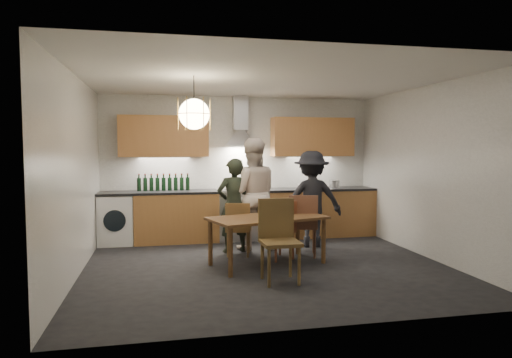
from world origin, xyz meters
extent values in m
plane|color=black|center=(0.00, 0.00, 0.00)|extent=(5.00, 5.00, 0.00)
cube|color=white|center=(0.00, 2.25, 1.30)|extent=(5.00, 0.02, 2.60)
cube|color=white|center=(0.00, -2.25, 1.30)|extent=(5.00, 0.02, 2.60)
cube|color=white|center=(-2.50, 0.00, 1.30)|extent=(0.02, 4.50, 2.60)
cube|color=white|center=(2.50, 0.00, 1.30)|extent=(0.02, 4.50, 2.60)
cube|color=silver|center=(0.00, 0.00, 2.60)|extent=(5.00, 4.50, 0.02)
cube|color=#BF8549|center=(-1.18, 1.95, 0.43)|extent=(1.45, 0.60, 0.86)
cube|color=#BF8549|center=(1.48, 1.95, 0.43)|extent=(2.05, 0.60, 0.86)
cube|color=white|center=(-2.20, 1.95, 0.42)|extent=(0.58, 0.58, 0.85)
cube|color=black|center=(-1.48, 1.95, 0.88)|extent=(2.05, 0.62, 0.04)
cube|color=black|center=(1.48, 1.95, 0.88)|extent=(2.05, 0.62, 0.04)
cube|color=silver|center=(0.00, 1.95, 0.40)|extent=(0.90, 0.60, 0.80)
cube|color=black|center=(0.00, 1.66, 0.38)|extent=(0.78, 0.02, 0.42)
cube|color=slate|center=(0.00, 1.95, 0.84)|extent=(0.90, 0.60, 0.08)
cube|color=silver|center=(0.00, 1.69, 0.90)|extent=(0.90, 0.08, 0.04)
cube|color=tan|center=(-1.38, 2.08, 1.86)|extent=(1.55, 0.35, 0.72)
cube|color=tan|center=(1.38, 2.08, 1.86)|extent=(1.55, 0.35, 0.72)
cube|color=silver|center=(0.00, 2.12, 2.29)|extent=(0.26, 0.22, 0.62)
cylinder|color=black|center=(-1.00, -0.10, 2.35)|extent=(0.01, 0.01, 0.50)
sphere|color=#FFE0A5|center=(-1.00, -0.10, 2.10)|extent=(0.40, 0.40, 0.40)
torus|color=gold|center=(-1.00, -0.10, 2.10)|extent=(0.43, 0.43, 0.01)
cube|color=brown|center=(0.03, 0.08, 0.67)|extent=(1.78, 1.24, 0.04)
cylinder|color=brown|center=(-0.58, -0.45, 0.32)|extent=(0.06, 0.06, 0.65)
cylinder|color=brown|center=(-0.77, 0.19, 0.32)|extent=(0.06, 0.06, 0.65)
cylinder|color=brown|center=(0.83, -0.03, 0.32)|extent=(0.06, 0.06, 0.65)
cylinder|color=brown|center=(0.65, 0.61, 0.32)|extent=(0.06, 0.06, 0.65)
cube|color=brown|center=(-0.28, 0.72, 0.40)|extent=(0.45, 0.45, 0.04)
cube|color=brown|center=(-0.32, 0.55, 0.62)|extent=(0.37, 0.12, 0.41)
cylinder|color=brown|center=(-0.09, 0.83, 0.19)|extent=(0.03, 0.03, 0.38)
cylinder|color=brown|center=(-0.16, 0.53, 0.19)|extent=(0.03, 0.03, 0.38)
cylinder|color=brown|center=(-0.39, 0.90, 0.19)|extent=(0.03, 0.03, 0.38)
cylinder|color=brown|center=(-0.46, 0.60, 0.19)|extent=(0.03, 0.03, 0.38)
cube|color=brown|center=(0.26, 0.37, 0.42)|extent=(0.52, 0.52, 0.04)
cube|color=brown|center=(0.33, 0.20, 0.66)|extent=(0.38, 0.19, 0.43)
cylinder|color=brown|center=(0.35, 0.58, 0.20)|extent=(0.03, 0.03, 0.41)
cylinder|color=brown|center=(0.47, 0.28, 0.20)|extent=(0.03, 0.03, 0.41)
cylinder|color=brown|center=(0.05, 0.46, 0.20)|extent=(0.03, 0.03, 0.41)
cylinder|color=brown|center=(0.18, 0.16, 0.20)|extent=(0.03, 0.03, 0.41)
cube|color=brown|center=(0.69, 0.47, 0.46)|extent=(0.54, 0.54, 0.04)
cube|color=brown|center=(0.63, 0.29, 0.72)|extent=(0.42, 0.16, 0.47)
cylinder|color=brown|center=(0.90, 0.59, 0.22)|extent=(0.04, 0.04, 0.44)
cylinder|color=brown|center=(0.80, 0.26, 0.22)|extent=(0.04, 0.04, 0.44)
cylinder|color=brown|center=(0.57, 0.69, 0.22)|extent=(0.04, 0.04, 0.44)
cylinder|color=brown|center=(0.47, 0.36, 0.22)|extent=(0.04, 0.04, 0.44)
cube|color=brown|center=(-0.01, -0.79, 0.49)|extent=(0.46, 0.46, 0.04)
cube|color=brown|center=(-0.01, -0.58, 0.77)|extent=(0.46, 0.05, 0.50)
cylinder|color=brown|center=(-0.20, -0.98, 0.24)|extent=(0.04, 0.04, 0.47)
cylinder|color=brown|center=(-0.20, -0.60, 0.24)|extent=(0.04, 0.04, 0.47)
cylinder|color=brown|center=(0.18, -0.97, 0.24)|extent=(0.04, 0.04, 0.47)
cylinder|color=brown|center=(0.17, -0.60, 0.24)|extent=(0.04, 0.04, 0.47)
imported|color=black|center=(-0.31, 0.95, 0.75)|extent=(0.60, 0.45, 1.49)
imported|color=beige|center=(0.01, 1.09, 0.91)|extent=(0.94, 0.77, 1.82)
imported|color=black|center=(1.03, 1.09, 0.80)|extent=(1.09, 0.70, 1.61)
imported|color=silver|center=(1.22, 1.87, 0.94)|extent=(0.39, 0.39, 0.09)
cylinder|color=#A7A8AB|center=(1.77, 1.93, 0.97)|extent=(0.21, 0.21, 0.14)
camera|label=1|loc=(-1.44, -6.15, 1.67)|focal=32.00mm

